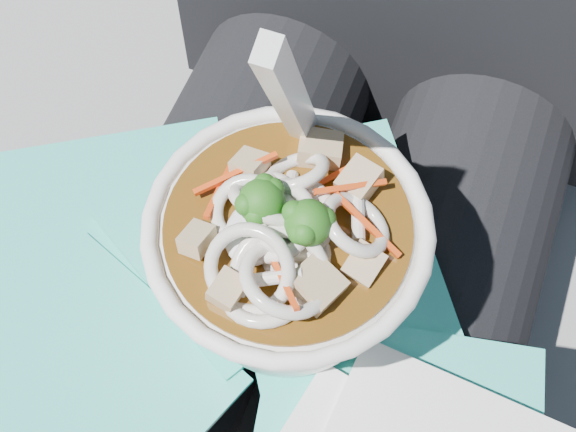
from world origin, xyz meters
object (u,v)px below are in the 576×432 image
(person_body, at_px, (327,240))
(plastic_bag, at_px, (181,323))
(udon_bowl, at_px, (287,251))
(stone_ledge, at_px, (331,331))
(lap, at_px, (278,373))

(person_body, xyz_separation_m, plastic_bag, (-0.05, -0.11, 0.05))
(person_body, height_order, udon_bowl, person_body)
(stone_ledge, xyz_separation_m, plastic_bag, (-0.05, -0.16, 0.38))
(stone_ledge, height_order, udon_bowl, udon_bowl)
(plastic_bag, bearing_deg, lap, 13.50)
(stone_ledge, distance_m, plastic_bag, 0.42)
(stone_ledge, distance_m, udon_bowl, 0.45)
(stone_ledge, xyz_separation_m, udon_bowl, (-0.00, -0.12, 0.44))
(stone_ledge, xyz_separation_m, person_body, (0.00, -0.06, 0.33))
(stone_ledge, bearing_deg, plastic_bag, -108.47)
(stone_ledge, xyz_separation_m, lap, (0.00, -0.15, 0.30))
(stone_ledge, relative_size, person_body, 0.99)
(lap, xyz_separation_m, plastic_bag, (-0.05, -0.01, 0.07))
(lap, bearing_deg, person_body, 90.00)
(person_body, relative_size, udon_bowl, 5.10)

